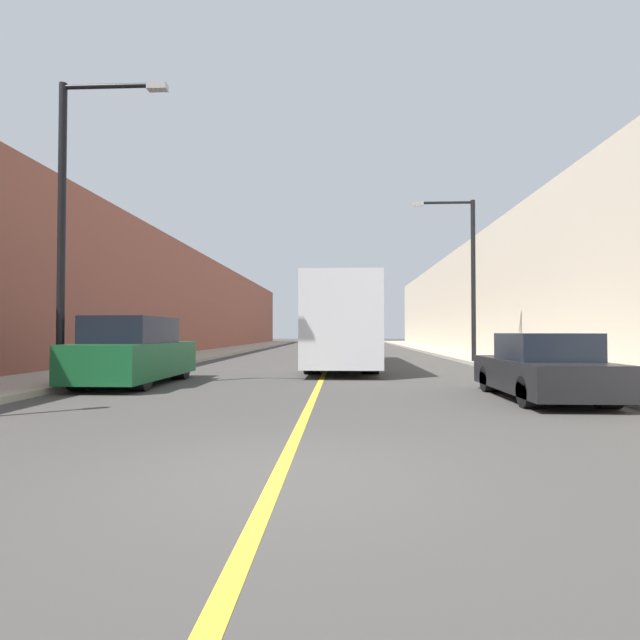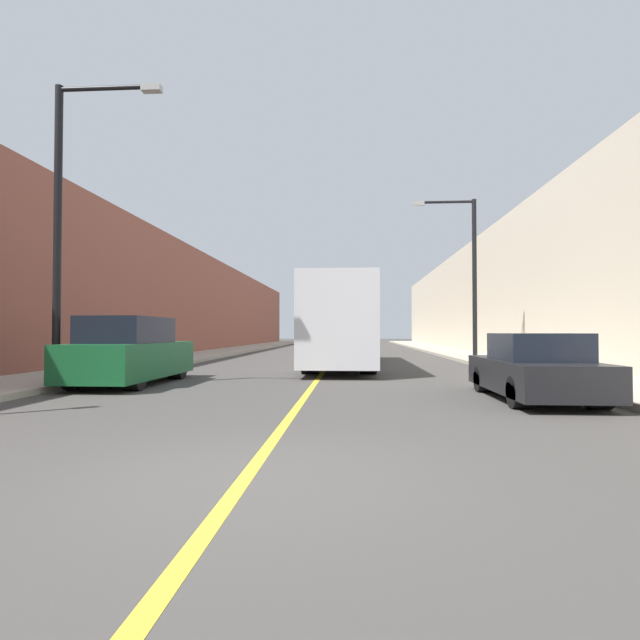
{
  "view_description": "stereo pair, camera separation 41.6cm",
  "coord_description": "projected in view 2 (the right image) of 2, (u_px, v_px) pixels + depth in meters",
  "views": [
    {
      "loc": [
        0.66,
        -4.96,
        1.47
      ],
      "look_at": [
        -0.33,
        16.59,
        1.98
      ],
      "focal_mm": 28.0,
      "sensor_mm": 36.0,
      "label": 1
    },
    {
      "loc": [
        1.08,
        -4.94,
        1.47
      ],
      "look_at": [
        -0.33,
        16.59,
        1.98
      ],
      "focal_mm": 28.0,
      "sensor_mm": 36.0,
      "label": 2
    }
  ],
  "objects": [
    {
      "name": "ground_plane",
      "position": [
        245.0,
        479.0,
        4.96
      ],
      "size": [
        200.0,
        200.0,
        0.0
      ],
      "primitive_type": "plane",
      "color": "#3F3D3A"
    },
    {
      "name": "parked_suv_left",
      "position": [
        130.0,
        353.0,
        13.93
      ],
      "size": [
        1.94,
        4.93,
        1.88
      ],
      "color": "#145128",
      "rests_on": "ground"
    },
    {
      "name": "sidewalk_left",
      "position": [
        227.0,
        351.0,
        35.4
      ],
      "size": [
        3.17,
        72.0,
        0.16
      ],
      "primitive_type": "cube",
      "color": "#A89E8C",
      "rests_on": "ground"
    },
    {
      "name": "street_lamp_right",
      "position": [
        468.0,
        268.0,
        22.3
      ],
      "size": [
        2.81,
        0.24,
        7.25
      ],
      "color": "black",
      "rests_on": "sidewalk_right"
    },
    {
      "name": "sidewalk_right",
      "position": [
        450.0,
        352.0,
        34.38
      ],
      "size": [
        3.17,
        72.0,
        0.16
      ],
      "primitive_type": "cube",
      "color": "#A89E8C",
      "rests_on": "ground"
    },
    {
      "name": "building_row_left",
      "position": [
        178.0,
        303.0,
        35.72
      ],
      "size": [
        4.0,
        72.0,
        7.08
      ],
      "primitive_type": "cube",
      "color": "brown",
      "rests_on": "ground"
    },
    {
      "name": "bus",
      "position": [
        341.0,
        324.0,
        21.17
      ],
      "size": [
        2.59,
        12.39,
        3.4
      ],
      "color": "silver",
      "rests_on": "ground"
    },
    {
      "name": "car_right_near",
      "position": [
        535.0,
        370.0,
        10.73
      ],
      "size": [
        1.83,
        4.24,
        1.44
      ],
      "color": "black",
      "rests_on": "ground"
    },
    {
      "name": "building_row_right",
      "position": [
        503.0,
        296.0,
        34.24
      ],
      "size": [
        4.0,
        72.0,
        7.84
      ],
      "primitive_type": "cube",
      "color": "beige",
      "rests_on": "ground"
    },
    {
      "name": "street_lamp_left",
      "position": [
        67.0,
        212.0,
        12.85
      ],
      "size": [
        2.81,
        0.24,
        7.7
      ],
      "color": "black",
      "rests_on": "sidewalk_left"
    },
    {
      "name": "road_center_line",
      "position": [
        337.0,
        353.0,
        34.89
      ],
      "size": [
        0.16,
        72.0,
        0.01
      ],
      "primitive_type": "cube",
      "color": "gold",
      "rests_on": "ground"
    }
  ]
}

